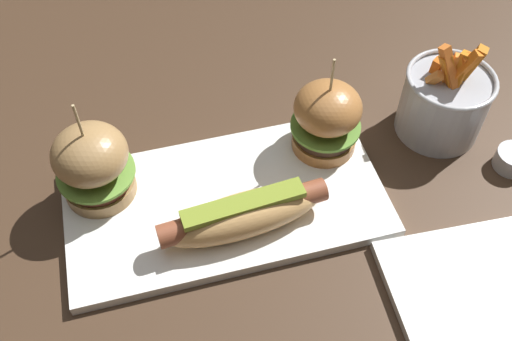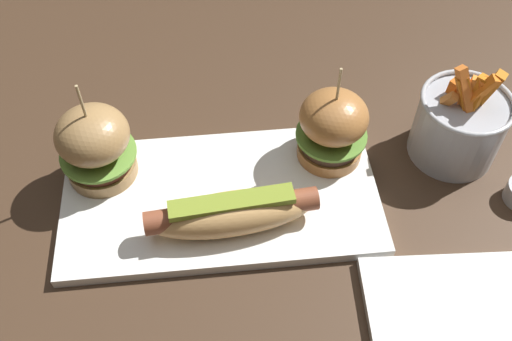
{
  "view_description": "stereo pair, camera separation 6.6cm",
  "coord_description": "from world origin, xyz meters",
  "px_view_note": "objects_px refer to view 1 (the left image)",
  "views": [
    {
      "loc": [
        -0.07,
        -0.4,
        0.57
      ],
      "look_at": [
        0.04,
        0.0,
        0.05
      ],
      "focal_mm": 40.69,
      "sensor_mm": 36.0,
      "label": 1
    },
    {
      "loc": [
        -0.0,
        -0.41,
        0.57
      ],
      "look_at": [
        0.04,
        0.0,
        0.05
      ],
      "focal_mm": 40.69,
      "sensor_mm": 36.0,
      "label": 2
    }
  ],
  "objects_px": {
    "platter_main": "(226,201)",
    "hot_dog": "(244,214)",
    "fries_bucket": "(444,101)",
    "side_plate": "(504,314)",
    "slider_right": "(327,118)",
    "slider_left": "(93,164)"
  },
  "relations": [
    {
      "from": "platter_main",
      "to": "side_plate",
      "type": "xyz_separation_m",
      "value": [
        0.25,
        -0.22,
        -0.0
      ]
    },
    {
      "from": "platter_main",
      "to": "slider_right",
      "type": "height_order",
      "value": "slider_right"
    },
    {
      "from": "slider_right",
      "to": "side_plate",
      "type": "height_order",
      "value": "slider_right"
    },
    {
      "from": "side_plate",
      "to": "slider_right",
      "type": "bearing_deg",
      "value": 112.09
    },
    {
      "from": "slider_left",
      "to": "side_plate",
      "type": "xyz_separation_m",
      "value": [
        0.39,
        -0.27,
        -0.06
      ]
    },
    {
      "from": "platter_main",
      "to": "hot_dog",
      "type": "relative_size",
      "value": 1.93
    },
    {
      "from": "hot_dog",
      "to": "fries_bucket",
      "type": "relative_size",
      "value": 1.4
    },
    {
      "from": "platter_main",
      "to": "fries_bucket",
      "type": "relative_size",
      "value": 2.69
    },
    {
      "from": "slider_right",
      "to": "fries_bucket",
      "type": "height_order",
      "value": "slider_right"
    },
    {
      "from": "fries_bucket",
      "to": "side_plate",
      "type": "xyz_separation_m",
      "value": [
        -0.05,
        -0.27,
        -0.04
      ]
    },
    {
      "from": "slider_left",
      "to": "slider_right",
      "type": "height_order",
      "value": "slider_left"
    },
    {
      "from": "slider_right",
      "to": "side_plate",
      "type": "xyz_separation_m",
      "value": [
        0.11,
        -0.27,
        -0.06
      ]
    },
    {
      "from": "side_plate",
      "to": "hot_dog",
      "type": "bearing_deg",
      "value": 144.37
    },
    {
      "from": "platter_main",
      "to": "slider_left",
      "type": "bearing_deg",
      "value": 160.61
    },
    {
      "from": "slider_left",
      "to": "fries_bucket",
      "type": "relative_size",
      "value": 1.02
    },
    {
      "from": "platter_main",
      "to": "slider_right",
      "type": "relative_size",
      "value": 2.69
    },
    {
      "from": "platter_main",
      "to": "slider_left",
      "type": "height_order",
      "value": "slider_left"
    },
    {
      "from": "platter_main",
      "to": "hot_dog",
      "type": "bearing_deg",
      "value": -76.18
    },
    {
      "from": "slider_left",
      "to": "hot_dog",
      "type": "bearing_deg",
      "value": -32.12
    },
    {
      "from": "hot_dog",
      "to": "slider_right",
      "type": "relative_size",
      "value": 1.39
    },
    {
      "from": "hot_dog",
      "to": "fries_bucket",
      "type": "xyz_separation_m",
      "value": [
        0.29,
        0.1,
        0.01
      ]
    },
    {
      "from": "platter_main",
      "to": "fries_bucket",
      "type": "distance_m",
      "value": 0.31
    }
  ]
}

